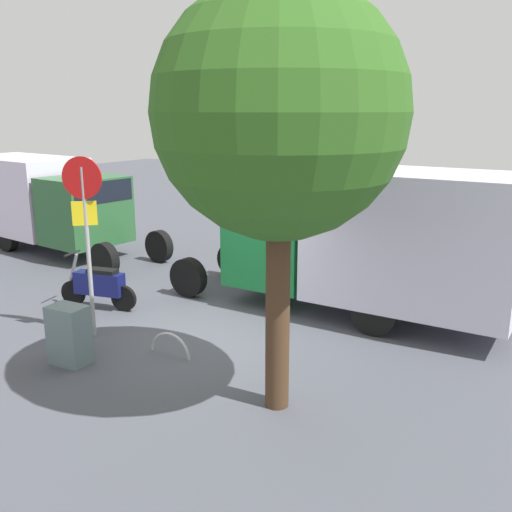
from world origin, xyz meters
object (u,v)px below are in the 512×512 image
object	(u,v)px
box_truck_far	(43,198)
stop_sign	(85,219)
box_truck_near	(369,238)
motorcycle	(99,285)
street_tree	(280,114)
utility_cabinet	(69,335)
bike_rack_hoop	(170,355)

from	to	relation	value
box_truck_far	stop_sign	size ratio (longest dim) A/B	2.27
box_truck_far	box_truck_near	bearing A→B (deg)	2.88
box_truck_far	motorcycle	world-z (taller)	box_truck_far
stop_sign	street_tree	distance (m)	4.69
street_tree	box_truck_near	bearing A→B (deg)	-84.97
stop_sign	utility_cabinet	size ratio (longest dim) A/B	3.34
box_truck_far	utility_cabinet	distance (m)	9.09
box_truck_far	motorcycle	size ratio (longest dim) A/B	4.34
street_tree	bike_rack_hoop	world-z (taller)	street_tree
box_truck_far	street_tree	bearing A→B (deg)	-17.94
utility_cabinet	bike_rack_hoop	distance (m)	1.74
bike_rack_hoop	box_truck_near	bearing A→B (deg)	-118.78
utility_cabinet	box_truck_near	bearing A→B (deg)	-123.72
motorcycle	stop_sign	xyz separation A→B (m)	(-1.08, 1.14, 1.74)
utility_cabinet	motorcycle	bearing A→B (deg)	-52.04
box_truck_far	stop_sign	bearing A→B (deg)	-27.15
box_truck_far	motorcycle	xyz separation A→B (m)	(-5.70, 2.99, -1.04)
box_truck_near	box_truck_far	xyz separation A→B (m)	(10.70, -0.24, -0.10)
utility_cabinet	box_truck_far	bearing A→B (deg)	-34.93
street_tree	utility_cabinet	bearing A→B (deg)	10.45
box_truck_near	box_truck_far	size ratio (longest dim) A/B	0.96
utility_cabinet	bike_rack_hoop	xyz separation A→B (m)	(-1.21, -1.14, -0.51)
motorcycle	bike_rack_hoop	bearing A→B (deg)	145.03
stop_sign	bike_rack_hoop	bearing A→B (deg)	-177.00
stop_sign	box_truck_far	bearing A→B (deg)	-31.30
box_truck_near	bike_rack_hoop	xyz separation A→B (m)	(2.08, 3.79, -1.65)
bike_rack_hoop	street_tree	bearing A→B (deg)	169.21
motorcycle	street_tree	world-z (taller)	street_tree
motorcycle	bike_rack_hoop	xyz separation A→B (m)	(-2.92, 1.04, -0.52)
box_truck_near	street_tree	size ratio (longest dim) A/B	1.27
box_truck_near	motorcycle	xyz separation A→B (m)	(5.00, 2.75, -1.13)
motorcycle	stop_sign	world-z (taller)	stop_sign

